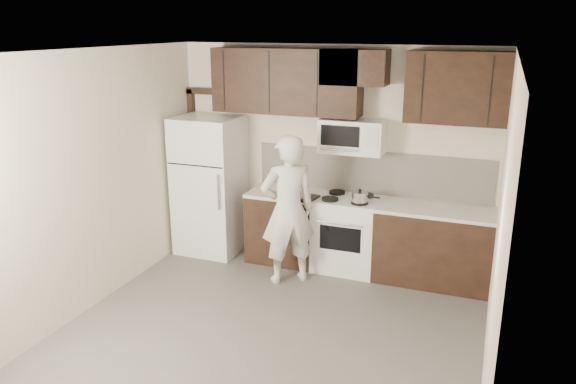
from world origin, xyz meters
The scene contains 14 objects.
floor centered at (0.00, 0.00, 0.00)m, with size 4.50×4.50×0.00m, color #595653.
back_wall centered at (0.00, 2.25, 1.35)m, with size 4.00×4.00×0.00m, color beige.
ceiling centered at (0.00, 0.00, 2.70)m, with size 4.50×4.50×0.00m, color white.
counter_run centered at (0.60, 1.94, 0.46)m, with size 2.95×0.64×0.91m.
stove centered at (0.30, 1.94, 0.46)m, with size 0.76×0.66×0.94m.
backsplash centered at (0.50, 2.24, 1.18)m, with size 2.90×0.02×0.54m, color beige.
upper_cabinets centered at (0.21, 2.08, 2.28)m, with size 3.48×0.35×0.78m.
microwave centered at (0.30, 2.06, 1.65)m, with size 0.76×0.42×0.40m.
refrigerator centered at (-1.55, 1.89, 0.90)m, with size 0.80×0.76×1.80m.
door_trim centered at (-1.92, 2.21, 1.25)m, with size 0.50×0.08×2.12m.
saucepan centered at (0.48, 1.79, 0.98)m, with size 0.33×0.19×0.18m.
baking_tray centered at (-0.25, 1.76, 0.92)m, with size 0.41×0.31×0.02m, color black.
pizza centered at (-0.25, 1.76, 0.94)m, with size 0.28×0.28×0.02m, color tan.
person centered at (-0.25, 1.36, 0.88)m, with size 0.64×0.42×1.76m, color white.
Camera 1 is at (1.92, -4.34, 2.93)m, focal length 35.00 mm.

